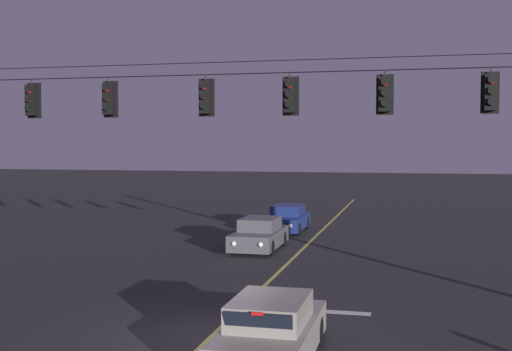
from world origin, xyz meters
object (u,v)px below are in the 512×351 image
object	(u,v)px
traffic_light_leftmost	(31,100)
traffic_light_left_inner	(108,99)
car_oncoming_lead	(259,235)
traffic_light_right_inner	(290,96)
traffic_light_rightmost	(385,94)
car_waiting_near_lane	(271,331)
car_oncoming_trailing	(287,219)
traffic_light_centre	(205,97)
traffic_light_far_right	(491,92)

from	to	relation	value
traffic_light_leftmost	traffic_light_left_inner	xyz separation A→B (m)	(2.64, 0.00, 0.00)
car_oncoming_lead	traffic_light_right_inner	bearing A→B (deg)	-71.71
traffic_light_rightmost	traffic_light_left_inner	bearing A→B (deg)	180.00
car_waiting_near_lane	traffic_light_rightmost	bearing A→B (deg)	66.77
car_waiting_near_lane	car_oncoming_trailing	distance (m)	20.66
traffic_light_leftmost	traffic_light_left_inner	world-z (taller)	same
car_oncoming_lead	car_oncoming_trailing	bearing A→B (deg)	89.21
traffic_light_leftmost	traffic_light_rightmost	distance (m)	10.90
traffic_light_leftmost	car_oncoming_lead	size ratio (longest dim) A/B	0.28
traffic_light_rightmost	car_oncoming_trailing	size ratio (longest dim) A/B	0.28
traffic_light_left_inner	traffic_light_rightmost	size ratio (longest dim) A/B	1.00
traffic_light_left_inner	car_waiting_near_lane	world-z (taller)	traffic_light_left_inner
traffic_light_right_inner	car_oncoming_lead	distance (m)	11.11
car_oncoming_trailing	car_waiting_near_lane	bearing A→B (deg)	-80.26
traffic_light_rightmost	car_waiting_near_lane	distance (m)	7.60
traffic_light_centre	car_oncoming_lead	xyz separation A→B (m)	(-0.52, 9.24, -5.35)
traffic_light_right_inner	car_waiting_near_lane	world-z (taller)	traffic_light_right_inner
traffic_light_rightmost	car_oncoming_trailing	xyz separation A→B (m)	(-5.62, 15.40, -5.35)
car_oncoming_lead	car_oncoming_trailing	distance (m)	6.17
traffic_light_leftmost	car_oncoming_trailing	bearing A→B (deg)	71.07
traffic_light_right_inner	car_waiting_near_lane	size ratio (longest dim) A/B	0.28
traffic_light_leftmost	traffic_light_centre	distance (m)	5.72
traffic_light_leftmost	traffic_light_rightmost	xyz separation A→B (m)	(10.90, 0.00, 0.00)
traffic_light_far_right	car_oncoming_lead	xyz separation A→B (m)	(-8.47, 9.24, -5.35)
traffic_light_leftmost	car_waiting_near_lane	bearing A→B (deg)	-29.46
traffic_light_centre	car_oncoming_lead	size ratio (longest dim) A/B	0.28
traffic_light_rightmost	traffic_light_right_inner	bearing A→B (deg)	180.00
traffic_light_leftmost	car_oncoming_lead	xyz separation A→B (m)	(5.20, 9.24, -5.35)
traffic_light_left_inner	traffic_light_leftmost	bearing A→B (deg)	180.00
traffic_light_right_inner	traffic_light_left_inner	bearing A→B (deg)	180.00
traffic_light_right_inner	car_oncoming_trailing	xyz separation A→B (m)	(-2.97, 15.40, -5.35)
traffic_light_far_right	car_oncoming_trailing	bearing A→B (deg)	118.56
traffic_light_right_inner	traffic_light_rightmost	distance (m)	2.65
traffic_light_far_right	traffic_light_centre	bearing A→B (deg)	180.00
traffic_light_centre	car_oncoming_trailing	distance (m)	16.31
traffic_light_left_inner	car_oncoming_trailing	size ratio (longest dim) A/B	0.28
traffic_light_leftmost	traffic_light_centre	size ratio (longest dim) A/B	1.00
traffic_light_centre	traffic_light_rightmost	world-z (taller)	same
traffic_light_left_inner	car_oncoming_trailing	xyz separation A→B (m)	(2.65, 15.40, -5.35)
traffic_light_left_inner	traffic_light_right_inner	size ratio (longest dim) A/B	1.00
car_oncoming_trailing	car_oncoming_lead	bearing A→B (deg)	-90.79
car_waiting_near_lane	traffic_light_centre	bearing A→B (deg)	121.65
traffic_light_centre	car_waiting_near_lane	world-z (taller)	traffic_light_centre
traffic_light_left_inner	traffic_light_rightmost	xyz separation A→B (m)	(8.27, 0.00, 0.00)
traffic_light_right_inner	car_waiting_near_lane	bearing A→B (deg)	-83.94
traffic_light_leftmost	car_oncoming_lead	bearing A→B (deg)	60.64
traffic_light_leftmost	traffic_light_left_inner	bearing A→B (deg)	0.00
car_waiting_near_lane	traffic_light_far_right	bearing A→B (deg)	45.39
car_oncoming_trailing	traffic_light_rightmost	bearing A→B (deg)	-69.95
traffic_light_rightmost	car_waiting_near_lane	world-z (taller)	traffic_light_rightmost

